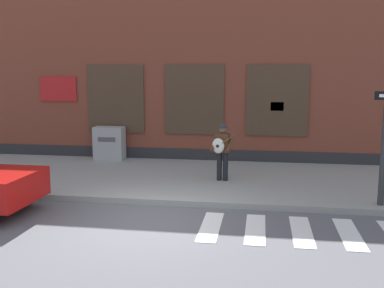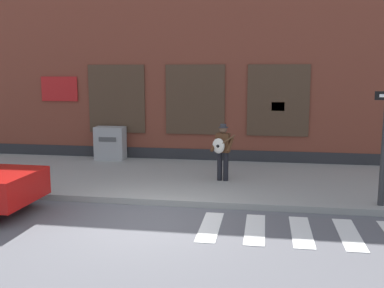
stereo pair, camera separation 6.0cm
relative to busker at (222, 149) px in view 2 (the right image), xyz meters
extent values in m
plane|color=#56565B|center=(-1.26, -3.41, -1.10)|extent=(160.00, 160.00, 0.00)
cube|color=gray|center=(-1.26, 0.38, -1.02)|extent=(28.00, 5.20, 0.16)
cube|color=brown|center=(-1.26, 4.98, 3.28)|extent=(28.00, 4.00, 8.76)
cube|color=#28282B|center=(-1.26, 2.96, -0.83)|extent=(28.00, 0.04, 0.55)
cube|color=#473323|center=(-4.14, 2.95, 1.21)|extent=(2.10, 0.06, 2.45)
cube|color=black|center=(-4.14, 2.94, 1.21)|extent=(1.98, 0.03, 2.33)
cube|color=#473323|center=(-1.26, 2.95, 1.21)|extent=(2.10, 0.06, 2.45)
cube|color=black|center=(-1.26, 2.94, 1.21)|extent=(1.98, 0.03, 2.33)
cube|color=#473323|center=(1.62, 2.95, 1.21)|extent=(2.10, 0.06, 2.45)
cube|color=black|center=(1.62, 2.94, 1.21)|extent=(1.98, 0.03, 2.33)
cube|color=red|center=(-6.33, 2.94, 1.56)|extent=(1.40, 0.04, 0.90)
cube|color=yellow|center=(1.62, 2.93, 1.01)|extent=(0.44, 0.02, 0.30)
cube|color=silver|center=(0.09, -3.52, -1.09)|extent=(0.42, 1.90, 0.01)
cube|color=silver|center=(1.04, -3.52, -1.09)|extent=(0.42, 1.90, 0.01)
cube|color=silver|center=(2.00, -3.52, -1.09)|extent=(0.42, 1.90, 0.01)
cube|color=silver|center=(2.95, -3.52, -1.09)|extent=(0.42, 1.90, 0.01)
cube|color=silver|center=(-4.06, -2.95, -0.36)|extent=(0.07, 0.24, 0.12)
cube|color=silver|center=(-4.08, -4.09, -0.36)|extent=(0.07, 0.24, 0.12)
cylinder|color=black|center=(-4.98, -2.63, -0.77)|extent=(0.67, 0.26, 0.66)
cylinder|color=black|center=(0.11, 0.02, -0.52)|extent=(0.15, 0.15, 0.84)
cylinder|color=black|center=(-0.07, 0.03, -0.52)|extent=(0.15, 0.15, 0.84)
cube|color=#4C2D19|center=(0.02, 0.04, 0.17)|extent=(0.42, 0.29, 0.55)
sphere|color=brown|center=(0.02, 0.04, 0.56)|extent=(0.22, 0.22, 0.22)
cylinder|color=#333338|center=(0.02, 0.04, 0.62)|extent=(0.27, 0.28, 0.02)
cylinder|color=#333338|center=(0.02, 0.04, 0.67)|extent=(0.18, 0.18, 0.09)
cylinder|color=#4C2D19|center=(0.23, -0.11, 0.13)|extent=(0.19, 0.52, 0.39)
cylinder|color=#4C2D19|center=(-0.24, -0.01, 0.13)|extent=(0.19, 0.52, 0.39)
ellipsoid|color=silver|center=(-0.10, -0.12, 0.10)|extent=(0.38, 0.19, 0.44)
cylinder|color=black|center=(-0.11, -0.18, 0.10)|extent=(0.09, 0.03, 0.09)
cylinder|color=brown|center=(0.15, -0.20, 0.28)|extent=(0.47, 0.13, 0.34)
cube|color=#9E9E9E|center=(-4.28, 2.53, -0.35)|extent=(1.06, 0.56, 1.18)
cube|color=#4C4C4C|center=(-4.28, 2.24, -0.17)|extent=(0.64, 0.02, 0.16)
camera|label=1|loc=(1.13, -12.72, 2.21)|focal=42.00mm
camera|label=2|loc=(1.18, -12.71, 2.21)|focal=42.00mm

